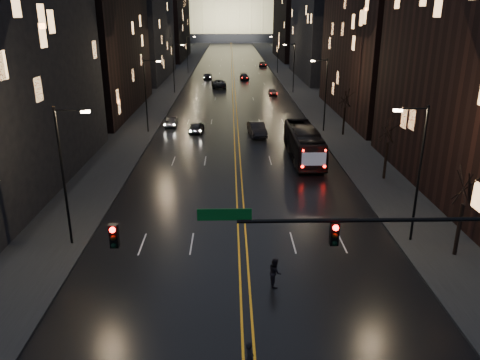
{
  "coord_description": "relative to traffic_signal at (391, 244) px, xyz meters",
  "views": [
    {
      "loc": [
        -0.74,
        -17.22,
        14.15
      ],
      "look_at": [
        -0.11,
        12.29,
        3.57
      ],
      "focal_mm": 35.0,
      "sensor_mm": 36.0,
      "label": 1
    }
  ],
  "objects": [
    {
      "name": "building_right_mid",
      "position": [
        15.09,
        92.0,
        7.9
      ],
      "size": [
        12.0,
        34.0,
        26.0
      ],
      "primitive_type": "cube",
      "color": "black",
      "rests_on": "ground"
    },
    {
      "name": "receding_car_c",
      "position": [
        -3.41,
        88.48,
        -4.45
      ],
      "size": [
        2.11,
        4.62,
        1.31
      ],
      "primitive_type": "imported",
      "rotation": [
        0.0,
        0.0,
        0.06
      ],
      "color": "black",
      "rests_on": "ground"
    },
    {
      "name": "streetlamp_left_near",
      "position": [
        -16.72,
        10.0,
        -0.02
      ],
      "size": [
        2.13,
        0.25,
        9.0
      ],
      "color": "black",
      "rests_on": "ground"
    },
    {
      "name": "ground",
      "position": [
        -5.91,
        0.0,
        -5.1
      ],
      "size": [
        900.0,
        900.0,
        0.0
      ],
      "primitive_type": "plane",
      "color": "black",
      "rests_on": "ground"
    },
    {
      "name": "receding_car_d",
      "position": [
        2.59,
        115.76,
        -4.45
      ],
      "size": [
        2.47,
        4.83,
        1.3
      ],
      "primitive_type": "imported",
      "rotation": [
        0.0,
        0.0,
        -0.07
      ],
      "color": "black",
      "rests_on": "ground"
    },
    {
      "name": "oncoming_car_c",
      "position": [
        -8.85,
        77.16,
        -4.29
      ],
      "size": [
        3.1,
        6.0,
        1.62
      ],
      "primitive_type": "imported",
      "rotation": [
        0.0,
        0.0,
        3.21
      ],
      "color": "black",
      "rests_on": "ground"
    },
    {
      "name": "pedestrian_b",
      "position": [
        -4.26,
        5.0,
        -4.27
      ],
      "size": [
        0.53,
        0.85,
        1.66
      ],
      "primitive_type": "imported",
      "rotation": [
        0.0,
        0.0,
        1.68
      ],
      "color": "black",
      "rests_on": "ground"
    },
    {
      "name": "streetlamp_right_mid",
      "position": [
        4.91,
        40.0,
        -0.02
      ],
      "size": [
        2.13,
        0.25,
        9.0
      ],
      "color": "black",
      "rests_on": "ground"
    },
    {
      "name": "building_left_mid",
      "position": [
        -26.91,
        54.0,
        8.9
      ],
      "size": [
        12.0,
        30.0,
        28.0
      ],
      "primitive_type": "cube",
      "color": "black",
      "rests_on": "ground"
    },
    {
      "name": "bus",
      "position": [
        0.83,
        28.63,
        -3.49
      ],
      "size": [
        2.78,
        11.58,
        3.22
      ],
      "primitive_type": "imported",
      "rotation": [
        0.0,
        0.0,
        0.01
      ],
      "color": "black",
      "rests_on": "ground"
    },
    {
      "name": "tree_right_mid",
      "position": [
        7.09,
        22.0,
        -0.58
      ],
      "size": [
        2.4,
        2.4,
        6.65
      ],
      "color": "black",
      "rests_on": "ground"
    },
    {
      "name": "building_left_dist",
      "position": [
        -26.91,
        140.0,
        6.9
      ],
      "size": [
        12.0,
        40.0,
        24.0
      ],
      "primitive_type": "cube",
      "color": "black",
      "rests_on": "ground"
    },
    {
      "name": "oncoming_car_a",
      "position": [
        -10.87,
        39.98,
        -4.4
      ],
      "size": [
        1.91,
        4.24,
        1.42
      ],
      "primitive_type": "imported",
      "rotation": [
        0.0,
        0.0,
        3.08
      ],
      "color": "black",
      "rests_on": "ground"
    },
    {
      "name": "pedestrian_a",
      "position": [
        -5.93,
        -1.61,
        -4.34
      ],
      "size": [
        0.53,
        0.65,
        1.53
      ],
      "primitive_type": "imported",
      "rotation": [
        0.0,
        0.0,
        1.91
      ],
      "color": "black",
      "rests_on": "ground"
    },
    {
      "name": "building_right_dist",
      "position": [
        15.09,
        140.0,
        5.9
      ],
      "size": [
        12.0,
        40.0,
        22.0
      ],
      "primitive_type": "cube",
      "color": "black",
      "rests_on": "ground"
    },
    {
      "name": "streetlamp_right_near",
      "position": [
        4.91,
        10.0,
        -0.02
      ],
      "size": [
        2.13,
        0.25,
        9.0
      ],
      "color": "black",
      "rests_on": "ground"
    },
    {
      "name": "streetlamp_left_dist",
      "position": [
        -16.72,
        100.0,
        -0.02
      ],
      "size": [
        2.13,
        0.25,
        9.0
      ],
      "color": "black",
      "rests_on": "ground"
    },
    {
      "name": "sidewalk_left",
      "position": [
        -19.91,
        130.0,
        -5.02
      ],
      "size": [
        8.0,
        320.0,
        0.16
      ],
      "primitive_type": "cube",
      "color": "black",
      "rests_on": "ground"
    },
    {
      "name": "oncoming_car_d",
      "position": [
        -11.64,
        89.55,
        -4.43
      ],
      "size": [
        2.09,
        4.72,
        1.35
      ],
      "primitive_type": "imported",
      "rotation": [
        0.0,
        0.0,
        3.19
      ],
      "color": "black",
      "rests_on": "ground"
    },
    {
      "name": "oncoming_car_b",
      "position": [
        -14.41,
        43.43,
        -4.43
      ],
      "size": [
        1.52,
        4.1,
        1.34
      ],
      "primitive_type": "imported",
      "rotation": [
        0.0,
        0.0,
        3.17
      ],
      "color": "black",
      "rests_on": "ground"
    },
    {
      "name": "sidewalk_right",
      "position": [
        8.09,
        130.0,
        -5.02
      ],
      "size": [
        8.0,
        320.0,
        0.16
      ],
      "primitive_type": "cube",
      "color": "black",
      "rests_on": "ground"
    },
    {
      "name": "streetlamp_right_far",
      "position": [
        4.91,
        70.0,
        -0.02
      ],
      "size": [
        2.13,
        0.25,
        9.0
      ],
      "color": "black",
      "rests_on": "ground"
    },
    {
      "name": "streetlamp_left_mid",
      "position": [
        -16.72,
        40.0,
        -0.02
      ],
      "size": [
        2.13,
        0.25,
        9.0
      ],
      "color": "black",
      "rests_on": "ground"
    },
    {
      "name": "traffic_signal",
      "position": [
        0.0,
        0.0,
        0.0
      ],
      "size": [
        17.29,
        0.45,
        7.0
      ],
      "color": "black",
      "rests_on": "ground"
    },
    {
      "name": "streetlamp_right_dist",
      "position": [
        4.91,
        100.0,
        -0.02
      ],
      "size": [
        2.13,
        0.25,
        9.0
      ],
      "color": "black",
      "rests_on": "ground"
    },
    {
      "name": "center_line",
      "position": [
        -5.91,
        130.0,
        -5.08
      ],
      "size": [
        0.62,
        320.0,
        0.01
      ],
      "primitive_type": "cube",
      "color": "orange",
      "rests_on": "road"
    },
    {
      "name": "road",
      "position": [
        -5.91,
        130.0,
        -5.09
      ],
      "size": [
        20.0,
        320.0,
        0.02
      ],
      "primitive_type": "cube",
      "color": "black",
      "rests_on": "ground"
    },
    {
      "name": "capitol",
      "position": [
        -5.91,
        250.0,
        12.05
      ],
      "size": [
        90.0,
        50.0,
        58.5
      ],
      "color": "black",
      "rests_on": "ground"
    },
    {
      "name": "streetlamp_left_far",
      "position": [
        -16.72,
        70.0,
        -0.02
      ],
      "size": [
        2.13,
        0.25,
        9.0
      ],
      "color": "black",
      "rests_on": "ground"
    },
    {
      "name": "tree_right_far",
      "position": [
        7.09,
        38.0,
        -0.58
      ],
      "size": [
        2.4,
        2.4,
        6.65
      ],
      "color": "black",
      "rests_on": "ground"
    },
    {
      "name": "tree_right_near",
      "position": [
        7.09,
        8.0,
        -0.58
      ],
      "size": [
        2.4,
        2.4,
        6.65
      ],
      "color": "black",
      "rests_on": "ground"
    },
    {
      "name": "building_left_far",
      "position": [
        -26.91,
        92.0,
        4.9
      ],
      "size": [
        12.0,
        34.0,
        20.0
      ],
      "primitive_type": "cube",
      "color": "black",
      "rests_on": "ground"
    },
    {
      "name": "receding_car_b",
      "position": [
        1.05,
        67.25,
        -4.46
      ],
      "size": [
        1.54,
        3.78,
        1.28
      ],
      "primitive_type": "imported",
      "rotation": [
        0.0,
        0.0,
        -0.01
      ],
      "color": "black",
      "rests_on": "ground"
    },
    {
      "name": "receding_car_a",
      "position": [
        -3.41,
        38.16,
        -4.27
      ],
      "size": [
        2.34,
        5.2,
        1.66
      ],
      "primitive_type": "imported",
      "rotation": [
        0.0,
        0.0,
        0.12
      ],
      "color": "black",
      "rests_on": "ground"
    }
  ]
}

